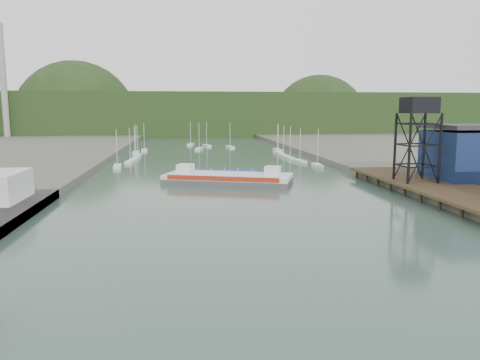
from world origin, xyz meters
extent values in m
cube|color=black|center=(37.00, 45.00, 1.90)|extent=(14.00, 70.00, 0.50)
cylinder|color=black|center=(31.00, 45.00, 0.80)|extent=(0.60, 0.60, 2.20)
cylinder|color=black|center=(32.00, 55.00, 8.65)|extent=(0.50, 0.50, 13.00)
cylinder|color=black|center=(38.00, 55.00, 8.65)|extent=(0.50, 0.50, 13.00)
cylinder|color=black|center=(32.00, 61.00, 8.65)|extent=(0.50, 0.50, 13.00)
cylinder|color=black|center=(38.00, 61.00, 8.65)|extent=(0.50, 0.50, 13.00)
cube|color=black|center=(35.00, 58.00, 16.65)|extent=(5.50, 5.50, 3.00)
cube|color=silver|center=(-27.54, 103.89, 0.35)|extent=(2.67, 7.65, 0.90)
cube|color=silver|center=(-25.28, 115.30, 0.35)|extent=(2.81, 7.67, 0.90)
cube|color=silver|center=(-24.71, 124.17, 0.35)|extent=(2.35, 7.59, 0.90)
cube|color=silver|center=(-24.81, 134.09, 0.35)|extent=(2.01, 7.50, 0.90)
cube|color=silver|center=(-26.64, 146.33, 0.35)|extent=(2.00, 7.50, 0.90)
cube|color=silver|center=(-24.32, 156.17, 0.35)|extent=(2.16, 7.54, 0.90)
cube|color=silver|center=(27.56, 99.03, 0.35)|extent=(2.53, 7.62, 0.90)
cube|color=silver|center=(25.46, 110.51, 0.35)|extent=(2.76, 7.67, 0.90)
cube|color=silver|center=(24.46, 119.29, 0.35)|extent=(2.22, 7.56, 0.90)
cube|color=silver|center=(24.27, 128.28, 0.35)|extent=(2.18, 7.54, 0.90)
cube|color=silver|center=(24.67, 139.38, 0.35)|extent=(2.46, 7.61, 0.90)
cube|color=silver|center=(26.78, 150.99, 0.35)|extent=(2.48, 7.61, 0.90)
cube|color=silver|center=(-3.16, 160.00, 0.35)|extent=(3.78, 7.76, 0.90)
cube|color=silver|center=(10.04, 168.00, 0.35)|extent=(3.31, 7.74, 0.90)
cube|color=silver|center=(0.66, 176.00, 0.35)|extent=(3.76, 7.76, 0.90)
cube|color=silver|center=(-6.11, 184.00, 0.35)|extent=(3.40, 7.74, 0.90)
cylinder|color=gray|center=(-102.00, 235.00, 30.00)|extent=(3.20, 3.20, 60.00)
cube|color=#1D3115|center=(0.00, 300.00, 12.00)|extent=(500.00, 120.00, 28.00)
sphere|color=#1D3115|center=(-80.00, 300.00, 8.00)|extent=(80.00, 80.00, 80.00)
sphere|color=#1D3115|center=(90.00, 310.00, 6.00)|extent=(70.00, 70.00, 70.00)
cube|color=#474749|center=(0.10, 73.45, 0.54)|extent=(29.18, 19.17, 1.08)
cube|color=silver|center=(0.10, 73.45, 1.52)|extent=(29.18, 19.17, 0.87)
cube|color=#9D2911|center=(-1.70, 68.28, 1.74)|extent=(22.59, 8.01, 0.98)
cube|color=#16389B|center=(1.91, 78.62, 1.74)|extent=(22.59, 8.01, 0.98)
cube|color=silver|center=(-9.11, 76.66, 2.82)|extent=(4.14, 4.14, 2.17)
cube|color=silver|center=(9.32, 70.24, 2.82)|extent=(4.14, 4.14, 2.17)
camera|label=1|loc=(-9.55, -26.70, 15.82)|focal=35.00mm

